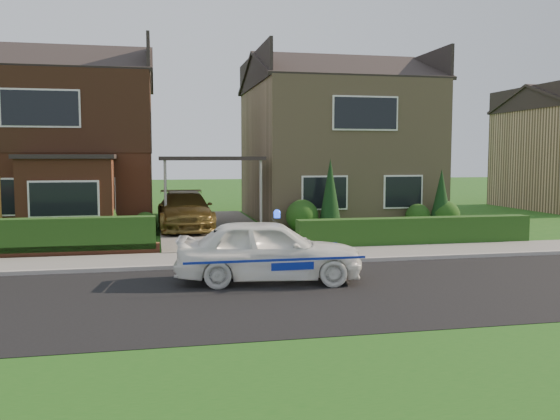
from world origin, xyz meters
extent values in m
plane|color=#184F15|center=(0.00, 0.00, 0.00)|extent=(120.00, 120.00, 0.00)
cube|color=black|center=(0.00, 0.00, 0.00)|extent=(60.00, 6.00, 0.02)
cube|color=#9E9993|center=(0.00, 3.05, 0.06)|extent=(60.00, 0.16, 0.12)
cube|color=slate|center=(0.00, 4.10, 0.05)|extent=(60.00, 2.00, 0.10)
cube|color=#184F15|center=(0.00, -5.00, 0.00)|extent=(60.00, 4.00, 0.01)
cube|color=#666059|center=(0.00, 11.00, 0.06)|extent=(3.80, 12.00, 0.12)
cube|color=brown|center=(-5.80, 14.00, 2.90)|extent=(7.20, 8.00, 5.80)
cube|color=white|center=(-4.22, 9.98, 1.40)|extent=(1.60, 0.08, 1.30)
cube|color=white|center=(-5.80, 9.98, 4.40)|extent=(2.60, 0.08, 1.30)
cube|color=black|center=(-5.80, 14.00, 4.35)|extent=(7.26, 8.06, 2.90)
cube|color=brown|center=(-4.94, 9.30, 1.35)|extent=(3.00, 1.40, 2.70)
cube|color=black|center=(-4.94, 9.30, 2.77)|extent=(3.20, 1.60, 0.14)
cube|color=#957E5B|center=(5.80, 14.00, 2.90)|extent=(7.20, 8.00, 5.80)
cube|color=white|center=(4.22, 9.98, 1.40)|extent=(1.80, 0.08, 1.30)
cube|color=white|center=(7.38, 9.98, 1.40)|extent=(1.60, 0.08, 1.30)
cube|color=white|center=(5.80, 9.98, 4.40)|extent=(2.60, 0.08, 1.30)
cube|color=black|center=(0.00, 11.00, 2.70)|extent=(3.80, 3.00, 0.14)
cylinder|color=gray|center=(-1.70, 9.60, 1.35)|extent=(0.10, 0.10, 2.70)
cylinder|color=gray|center=(1.70, 9.60, 1.35)|extent=(0.10, 0.10, 2.70)
cube|color=brown|center=(-5.80, 5.30, 0.18)|extent=(7.70, 0.25, 0.36)
cube|color=#163811|center=(-5.80, 5.45, 0.00)|extent=(7.50, 0.55, 0.90)
cube|color=#163811|center=(5.80, 5.35, 0.00)|extent=(7.50, 0.55, 0.80)
sphere|color=#163811|center=(-4.00, 9.30, 0.66)|extent=(1.32, 1.32, 1.32)
sphere|color=#163811|center=(-2.40, 9.60, 0.42)|extent=(0.84, 0.84, 0.84)
sphere|color=#163811|center=(3.20, 9.40, 0.60)|extent=(1.20, 1.20, 1.20)
sphere|color=#163811|center=(7.80, 9.50, 0.48)|extent=(0.96, 0.96, 0.96)
sphere|color=#163811|center=(8.80, 9.20, 0.54)|extent=(1.08, 1.08, 1.08)
cone|color=black|center=(4.20, 9.20, 1.30)|extent=(0.90, 0.90, 2.60)
cone|color=black|center=(8.60, 9.20, 1.10)|extent=(0.90, 0.90, 2.20)
imported|color=white|center=(0.40, 1.20, 0.70)|extent=(2.19, 4.28, 1.39)
sphere|color=#193FF2|center=(0.60, 1.20, 1.47)|extent=(0.17, 0.17, 0.17)
cube|color=navy|center=(0.40, 0.38, 0.64)|extent=(3.77, 0.02, 0.05)
cube|color=navy|center=(0.40, 2.03, 0.64)|extent=(3.77, 0.01, 0.05)
ellipsoid|color=black|center=(-0.75, 1.10, 0.97)|extent=(0.22, 0.17, 0.21)
sphere|color=white|center=(-0.73, 1.04, 0.96)|extent=(0.11, 0.11, 0.11)
sphere|color=black|center=(-0.73, 1.08, 1.11)|extent=(0.13, 0.13, 0.13)
cone|color=black|center=(-0.77, 1.09, 1.18)|extent=(0.04, 0.04, 0.05)
cone|color=black|center=(-0.68, 1.09, 1.18)|extent=(0.04, 0.04, 0.05)
imported|color=brown|center=(-1.00, 10.33, 0.80)|extent=(1.99, 4.73, 1.36)
imported|color=gray|center=(-3.69, 6.01, 0.40)|extent=(0.46, 0.36, 0.79)
imported|color=gray|center=(-5.62, 7.06, 0.38)|extent=(0.48, 0.48, 0.75)
camera|label=1|loc=(-2.03, -11.51, 2.78)|focal=38.00mm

